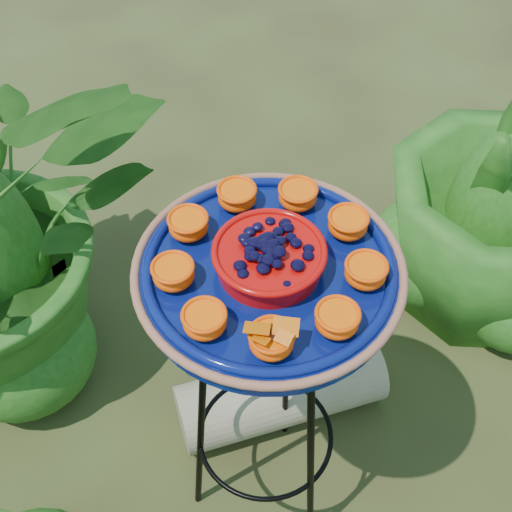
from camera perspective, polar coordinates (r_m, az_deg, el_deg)
name	(u,v)px	position (r m, az deg, el deg)	size (l,w,h in m)	color
tripod_stand	(266,385)	(1.39, 0.84, -10.30)	(0.38, 0.38, 0.81)	black
feeder_dish	(269,269)	(1.10, 1.05, -1.02)	(0.54, 0.54, 0.10)	#071258
driftwood_log	(281,393)	(1.85, 1.99, -10.88)	(0.17, 0.17, 0.52)	tan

